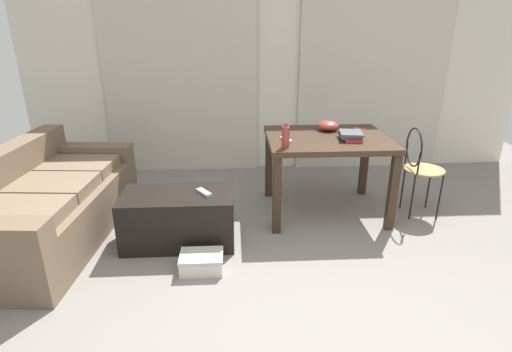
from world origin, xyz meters
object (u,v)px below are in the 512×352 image
object	(u,v)px
wire_chair	(419,162)
tv_remote_primary	(204,192)
shoebox	(202,262)
craft_table	(327,148)
bowl	(328,126)
bottle_near	(286,137)
scissors	(361,129)
coffee_table	(179,218)
tv_remote_on_table	(286,140)
couch	(45,205)
book_stack	(351,135)

from	to	relation	value
wire_chair	tv_remote_primary	xyz separation A→B (m)	(-1.96, -0.41, -0.08)
wire_chair	shoebox	size ratio (longest dim) A/B	2.65
craft_table	shoebox	world-z (taller)	craft_table
bowl	tv_remote_primary	xyz separation A→B (m)	(-1.16, -0.75, -0.35)
bowl	tv_remote_primary	bearing A→B (deg)	-147.38
bottle_near	scissors	xyz separation A→B (m)	(0.82, 0.57, -0.09)
craft_table	wire_chair	bearing A→B (deg)	-7.26
craft_table	bowl	bearing A→B (deg)	76.83
craft_table	scissors	size ratio (longest dim) A/B	10.31
tv_remote_primary	coffee_table	bearing A→B (deg)	144.46
shoebox	bowl	bearing A→B (deg)	44.89
scissors	craft_table	bearing A→B (deg)	-146.57
shoebox	scissors	bearing A→B (deg)	38.52
bowl	craft_table	bearing A→B (deg)	-103.17
tv_remote_on_table	tv_remote_primary	world-z (taller)	tv_remote_on_table
couch	shoebox	bearing A→B (deg)	-23.00
wire_chair	tv_remote_on_table	bearing A→B (deg)	-179.81
coffee_table	bowl	world-z (taller)	bowl
bottle_near	scissors	world-z (taller)	bottle_near
book_stack	coffee_table	bearing A→B (deg)	-164.70
tv_remote_on_table	scissors	xyz separation A→B (m)	(0.79, 0.37, -0.01)
wire_chair	bottle_near	bearing A→B (deg)	-170.67
craft_table	shoebox	bearing A→B (deg)	-139.87
craft_table	scissors	bearing A→B (deg)	33.43
craft_table	book_stack	bearing A→B (deg)	-28.75
coffee_table	wire_chair	xyz separation A→B (m)	(2.17, 0.41, 0.31)
craft_table	shoebox	size ratio (longest dim) A/B	3.46
couch	wire_chair	size ratio (longest dim) A/B	2.27
bowl	tv_remote_primary	size ratio (longest dim) A/B	1.18
book_stack	tv_remote_primary	bearing A→B (deg)	-161.97
shoebox	craft_table	bearing A→B (deg)	40.13
scissors	shoebox	bearing A→B (deg)	-141.48
tv_remote_on_table	shoebox	bearing A→B (deg)	-151.52
couch	scissors	world-z (taller)	couch
book_stack	tv_remote_on_table	size ratio (longest dim) A/B	1.57
wire_chair	shoebox	xyz separation A→B (m)	(-1.96, -0.84, -0.46)
book_stack	shoebox	world-z (taller)	book_stack
couch	tv_remote_on_table	bearing A→B (deg)	7.38
book_stack	scissors	distance (m)	0.41
wire_chair	book_stack	bearing A→B (deg)	179.36
bowl	tv_remote_on_table	size ratio (longest dim) A/B	1.24
coffee_table	tv_remote_primary	size ratio (longest dim) A/B	5.36
couch	craft_table	xyz separation A→B (m)	(2.46, 0.38, 0.34)
craft_table	tv_remote_on_table	world-z (taller)	tv_remote_on_table
craft_table	scissors	world-z (taller)	scissors
couch	wire_chair	distance (m)	3.32
craft_table	tv_remote_on_table	distance (m)	0.43
bowl	tv_remote_primary	distance (m)	1.43
scissors	tv_remote_primary	distance (m)	1.72
craft_table	tv_remote_on_table	size ratio (longest dim) A/B	6.92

